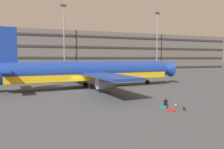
# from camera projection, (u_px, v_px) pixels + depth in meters

# --- Properties ---
(ground_plane) EXTENTS (600.00, 600.00, 0.00)m
(ground_plane) POSITION_uv_depth(u_px,v_px,m) (80.00, 91.00, 35.03)
(ground_plane) COLOR #424449
(terminal_structure) EXTENTS (150.31, 18.60, 15.47)m
(terminal_structure) POSITION_uv_depth(u_px,v_px,m) (56.00, 53.00, 79.98)
(terminal_structure) COLOR #605B56
(terminal_structure) RESTS_ON ground_plane
(airliner) EXTENTS (37.62, 30.45, 10.40)m
(airliner) POSITION_uv_depth(u_px,v_px,m) (92.00, 72.00, 38.66)
(airliner) COLOR navy
(airliner) RESTS_ON ground_plane
(light_mast_left) EXTENTS (1.80, 0.50, 22.88)m
(light_mast_left) POSITION_uv_depth(u_px,v_px,m) (64.00, 35.00, 67.41)
(light_mast_left) COLOR gray
(light_mast_left) RESTS_ON ground_plane
(light_mast_center_left) EXTENTS (1.80, 0.50, 22.99)m
(light_mast_center_left) POSITION_uv_depth(u_px,v_px,m) (157.00, 38.00, 79.17)
(light_mast_center_left) COLOR gray
(light_mast_center_left) RESTS_ON ground_plane
(suitcase_upright) EXTENTS (0.87, 0.85, 0.25)m
(suitcase_upright) POSITION_uv_depth(u_px,v_px,m) (171.00, 110.00, 21.27)
(suitcase_upright) COLOR #B21E23
(suitcase_upright) RESTS_ON ground_plane
(suitcase_silver) EXTENTS (0.48, 0.34, 0.90)m
(suitcase_silver) POSITION_uv_depth(u_px,v_px,m) (166.00, 103.00, 23.51)
(suitcase_silver) COLOR black
(suitcase_silver) RESTS_ON ground_plane
(suitcase_small) EXTENTS (0.72, 0.86, 0.28)m
(suitcase_small) POSITION_uv_depth(u_px,v_px,m) (163.00, 107.00, 22.78)
(suitcase_small) COLOR #147266
(suitcase_small) RESTS_ON ground_plane
(backpack_red) EXTENTS (0.26, 0.34, 0.46)m
(backpack_red) POSITION_uv_depth(u_px,v_px,m) (176.00, 105.00, 23.28)
(backpack_red) COLOR gray
(backpack_red) RESTS_ON ground_plane
(backpack_black) EXTENTS (0.25, 0.38, 0.46)m
(backpack_black) POSITION_uv_depth(u_px,v_px,m) (185.00, 109.00, 21.79)
(backpack_black) COLOR maroon
(backpack_black) RESTS_ON ground_plane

